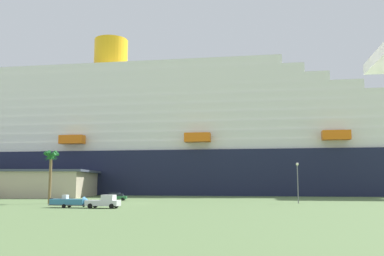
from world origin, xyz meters
name	(u,v)px	position (x,y,z in m)	size (l,w,h in m)	color
ground_plane	(162,198)	(0.00, 30.00, 0.00)	(600.00, 600.00, 0.00)	#567042
cruise_ship	(200,144)	(8.39, 62.44, 17.59)	(281.33, 53.91, 65.03)	#191E38
pickup_truck	(104,202)	(-2.71, -15.72, 1.04)	(5.80, 2.82, 2.20)	silver
small_boat_on_trailer	(72,202)	(-8.45, -15.01, 0.96)	(8.33, 2.65, 2.15)	#595960
palm_tree	(51,160)	(-17.72, -2.72, 8.57)	(3.16, 3.25, 10.62)	brown
street_lamp	(298,177)	(31.84, 2.41, 5.30)	(0.56, 0.56, 8.16)	slate
parked_car_white_van	(114,196)	(-10.63, 19.44, 0.84)	(4.79, 2.40, 1.58)	white
parked_car_green_wagon	(117,197)	(-8.11, 12.63, 0.83)	(4.87, 2.32, 1.58)	#2D723F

